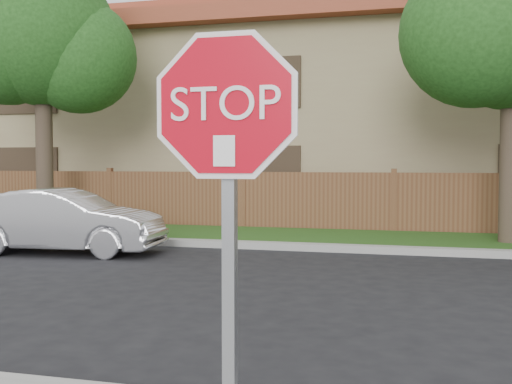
# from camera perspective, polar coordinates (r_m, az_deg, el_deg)

# --- Properties ---
(far_curb) EXTENTS (70.00, 0.30, 0.15)m
(far_curb) POSITION_cam_1_polar(r_m,az_deg,el_deg) (12.58, 12.60, -5.40)
(far_curb) COLOR gray
(far_curb) RESTS_ON ground
(grass_strip) EXTENTS (70.00, 3.00, 0.12)m
(grass_strip) POSITION_cam_1_polar(r_m,az_deg,el_deg) (14.22, 12.79, -4.51)
(grass_strip) COLOR #1E4714
(grass_strip) RESTS_ON ground
(fence) EXTENTS (70.00, 0.12, 1.60)m
(fence) POSITION_cam_1_polar(r_m,az_deg,el_deg) (15.73, 12.98, -1.10)
(fence) COLOR brown
(fence) RESTS_ON ground
(apartment_building) EXTENTS (35.20, 9.20, 7.20)m
(apartment_building) POSITION_cam_1_polar(r_m,az_deg,el_deg) (21.36, 13.41, 7.26)
(apartment_building) COLOR #93805B
(apartment_building) RESTS_ON ground
(tree_left) EXTENTS (4.80, 3.90, 7.78)m
(tree_left) POSITION_cam_1_polar(r_m,az_deg,el_deg) (17.04, -19.89, 14.05)
(tree_left) COLOR #382B21
(tree_left) RESTS_ON ground
(stop_sign) EXTENTS (1.01, 0.13, 2.55)m
(stop_sign) POSITION_cam_1_polar(r_m,az_deg,el_deg) (2.94, -2.79, 1.96)
(stop_sign) COLOR gray
(stop_sign) RESTS_ON sidewalk_near
(sedan_left) EXTENTS (4.12, 1.75, 1.32)m
(sedan_left) POSITION_cam_1_polar(r_m,az_deg,el_deg) (12.85, -17.79, -2.67)
(sedan_left) COLOR silver
(sedan_left) RESTS_ON ground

